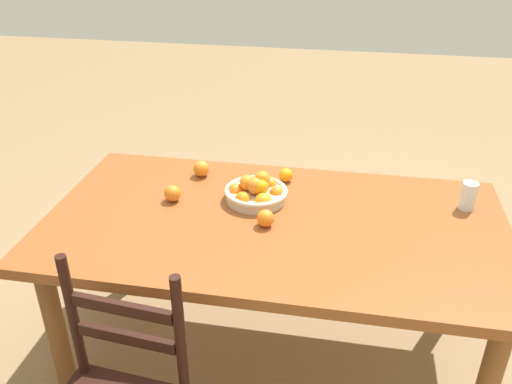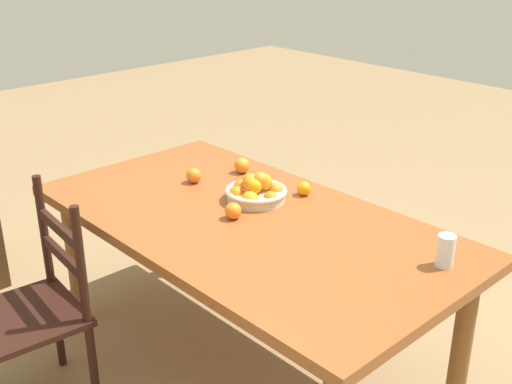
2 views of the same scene
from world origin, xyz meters
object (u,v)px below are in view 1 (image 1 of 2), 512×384
(fruit_bowl, at_px, (256,191))
(orange_loose_1, at_px, (285,175))
(orange_loose_3, at_px, (173,193))
(orange_loose_0, at_px, (201,169))
(orange_loose_2, at_px, (265,218))
(drinking_glass, at_px, (468,196))
(dining_table, at_px, (274,237))

(fruit_bowl, distance_m, orange_loose_1, 0.23)
(fruit_bowl, relative_size, orange_loose_3, 3.86)
(orange_loose_1, xyz_separation_m, orange_loose_3, (0.46, 0.27, 0.00))
(fruit_bowl, relative_size, orange_loose_1, 4.31)
(orange_loose_0, relative_size, orange_loose_2, 1.09)
(fruit_bowl, xyz_separation_m, orange_loose_0, (0.30, -0.19, -0.01))
(orange_loose_3, height_order, drinking_glass, drinking_glass)
(dining_table, distance_m, orange_loose_1, 0.38)
(dining_table, xyz_separation_m, orange_loose_3, (0.47, -0.08, 0.12))
(dining_table, height_order, orange_loose_1, orange_loose_1)
(orange_loose_0, height_order, orange_loose_3, orange_loose_0)
(orange_loose_2, bearing_deg, dining_table, -121.86)
(dining_table, height_order, drinking_glass, drinking_glass)
(fruit_bowl, xyz_separation_m, orange_loose_2, (-0.08, 0.20, -0.01))
(orange_loose_0, relative_size, orange_loose_3, 1.07)
(drinking_glass, bearing_deg, dining_table, 17.24)
(fruit_bowl, distance_m, orange_loose_2, 0.21)
(fruit_bowl, bearing_deg, drinking_glass, -173.94)
(fruit_bowl, xyz_separation_m, drinking_glass, (-0.91, -0.10, 0.01))
(orange_loose_1, relative_size, orange_loose_2, 0.91)
(fruit_bowl, bearing_deg, orange_loose_1, -116.20)
(fruit_bowl, height_order, orange_loose_0, fruit_bowl)
(orange_loose_0, height_order, orange_loose_1, orange_loose_0)
(dining_table, bearing_deg, orange_loose_0, -39.83)
(orange_loose_2, height_order, orange_loose_3, orange_loose_3)
(orange_loose_3, distance_m, drinking_glass, 1.28)
(drinking_glass, bearing_deg, orange_loose_1, -7.69)
(orange_loose_1, bearing_deg, drinking_glass, 172.31)
(orange_loose_3, bearing_deg, fruit_bowl, -169.10)
(fruit_bowl, xyz_separation_m, orange_loose_3, (0.36, 0.07, -0.01))
(dining_table, distance_m, drinking_glass, 0.85)
(fruit_bowl, height_order, drinking_glass, fruit_bowl)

